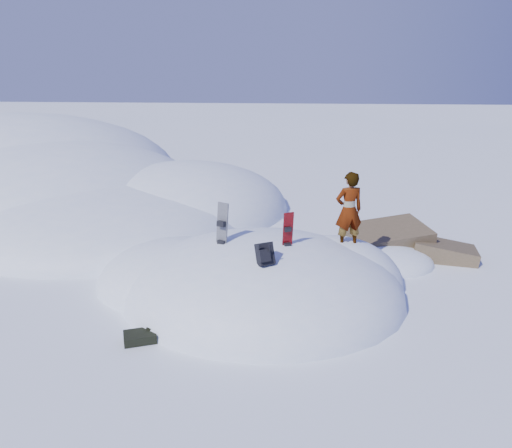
# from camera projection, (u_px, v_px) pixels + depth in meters

# --- Properties ---
(ground) EXTENTS (120.00, 120.00, 0.00)m
(ground) POSITION_uv_depth(u_px,v_px,m) (263.00, 295.00, 12.46)
(ground) COLOR white
(ground) RESTS_ON ground
(snow_mound) EXTENTS (8.00, 6.00, 3.00)m
(snow_mound) POSITION_uv_depth(u_px,v_px,m) (257.00, 291.00, 12.70)
(snow_mound) COLOR white
(snow_mound) RESTS_ON ground
(snow_ridge) EXTENTS (21.50, 18.50, 6.40)m
(snow_ridge) POSITION_uv_depth(u_px,v_px,m) (46.00, 191.00, 22.53)
(snow_ridge) COLOR white
(snow_ridge) RESTS_ON ground
(rock_outcrop) EXTENTS (4.68, 4.41, 1.68)m
(rock_outcrop) POSITION_uv_depth(u_px,v_px,m) (392.00, 255.00, 15.05)
(rock_outcrop) COLOR brown
(rock_outcrop) RESTS_ON ground
(snowboard_red) EXTENTS (0.28, 0.25, 1.34)m
(snowboard_red) POSITION_uv_depth(u_px,v_px,m) (287.00, 239.00, 11.65)
(snowboard_red) COLOR red
(snowboard_red) RESTS_ON snow_mound
(snowboard_dark) EXTENTS (0.37, 0.33, 1.61)m
(snowboard_dark) POSITION_uv_depth(u_px,v_px,m) (222.00, 235.00, 11.91)
(snowboard_dark) COLOR black
(snowboard_dark) RESTS_ON snow_mound
(backpack) EXTENTS (0.50, 0.56, 0.59)m
(backpack) POSITION_uv_depth(u_px,v_px,m) (265.00, 254.00, 10.83)
(backpack) COLOR black
(backpack) RESTS_ON snow_mound
(gear_pile) EXTENTS (0.90, 0.70, 0.23)m
(gear_pile) POSITION_uv_depth(u_px,v_px,m) (143.00, 336.00, 10.42)
(gear_pile) COLOR black
(gear_pile) RESTS_ON ground
(person) EXTENTS (0.83, 0.67, 1.96)m
(person) POSITION_uv_depth(u_px,v_px,m) (349.00, 210.00, 12.36)
(person) COLOR slate
(person) RESTS_ON snow_mound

